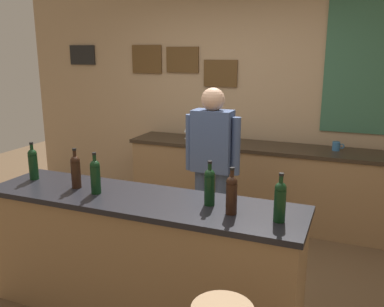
{
  "coord_description": "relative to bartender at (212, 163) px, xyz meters",
  "views": [
    {
      "loc": [
        1.38,
        -2.79,
        1.92
      ],
      "look_at": [
        0.06,
        0.45,
        1.05
      ],
      "focal_mm": 38.22,
      "sensor_mm": 36.0,
      "label": 1
    }
  ],
  "objects": [
    {
      "name": "wine_glass_b",
      "position": [
        -0.46,
        1.04,
        0.07
      ],
      "size": [
        0.07,
        0.07,
        0.16
      ],
      "color": "silver",
      "rests_on": "side_counter"
    },
    {
      "name": "coffee_mug",
      "position": [
        1.02,
        1.09,
        0.01
      ],
      "size": [
        0.12,
        0.08,
        0.09
      ],
      "color": "#336699",
      "rests_on": "side_counter"
    },
    {
      "name": "side_counter",
      "position": [
        0.21,
        1.03,
        -0.48
      ],
      "size": [
        3.07,
        0.56,
        0.9
      ],
      "color": "olive",
      "rests_on": "ground_plane"
    },
    {
      "name": "back_wall",
      "position": [
        -0.15,
        1.41,
        0.48
      ],
      "size": [
        6.0,
        0.09,
        2.8
      ],
      "color": "tan",
      "rests_on": "ground_plane"
    },
    {
      "name": "wine_bottle_b",
      "position": [
        -0.73,
        -1.01,
        0.12
      ],
      "size": [
        0.07,
        0.07,
        0.31
      ],
      "color": "black",
      "rests_on": "bar_counter"
    },
    {
      "name": "wine_bottle_f",
      "position": [
        0.81,
        -1.07,
        0.12
      ],
      "size": [
        0.07,
        0.07,
        0.31
      ],
      "color": "black",
      "rests_on": "bar_counter"
    },
    {
      "name": "bartender",
      "position": [
        0.0,
        0.0,
        0.0
      ],
      "size": [
        0.52,
        0.21,
        1.62
      ],
      "color": "#384766",
      "rests_on": "ground_plane"
    },
    {
      "name": "bar_counter",
      "position": [
        -0.19,
        -1.02,
        -0.47
      ],
      "size": [
        2.35,
        0.6,
        0.92
      ],
      "color": "olive",
      "rests_on": "ground_plane"
    },
    {
      "name": "wine_bottle_e",
      "position": [
        0.5,
        -1.06,
        0.12
      ],
      "size": [
        0.07,
        0.07,
        0.31
      ],
      "color": "black",
      "rests_on": "bar_counter"
    },
    {
      "name": "wine_bottle_d",
      "position": [
        0.32,
        -0.97,
        0.12
      ],
      "size": [
        0.07,
        0.07,
        0.31
      ],
      "color": "black",
      "rests_on": "bar_counter"
    },
    {
      "name": "wine_glass_a",
      "position": [
        -0.7,
        1.06,
        0.07
      ],
      "size": [
        0.07,
        0.07,
        0.16
      ],
      "color": "silver",
      "rests_on": "side_counter"
    },
    {
      "name": "ground_plane",
      "position": [
        -0.19,
        -0.62,
        -0.94
      ],
      "size": [
        10.0,
        10.0,
        0.0
      ],
      "primitive_type": "plane",
      "color": "brown"
    },
    {
      "name": "wine_bottle_a",
      "position": [
        -1.19,
        -0.96,
        0.12
      ],
      "size": [
        0.07,
        0.07,
        0.31
      ],
      "color": "black",
      "rests_on": "bar_counter"
    },
    {
      "name": "wine_bottle_c",
      "position": [
        -0.52,
        -1.06,
        0.12
      ],
      "size": [
        0.07,
        0.07,
        0.31
      ],
      "color": "black",
      "rests_on": "bar_counter"
    }
  ]
}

